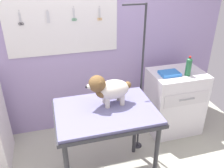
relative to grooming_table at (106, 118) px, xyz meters
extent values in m
cube|color=#A48FC2|center=(-0.12, 1.05, 0.36)|extent=(4.00, 0.06, 2.30)
cube|color=white|center=(-0.25, 1.02, 0.64)|extent=(1.31, 0.02, 0.66)
cylinder|color=gray|center=(-0.70, 1.01, 0.85)|extent=(0.01, 0.02, 0.01)
cube|color=silver|center=(-0.71, 1.00, 0.78)|extent=(0.01, 0.00, 0.11)
cube|color=silver|center=(-0.70, 1.00, 0.78)|extent=(0.01, 0.00, 0.11)
torus|color=black|center=(-0.72, 1.00, 0.71)|extent=(0.03, 0.01, 0.03)
torus|color=black|center=(-0.69, 1.00, 0.71)|extent=(0.03, 0.01, 0.03)
cylinder|color=gray|center=(-0.41, 1.01, 0.84)|extent=(0.01, 0.02, 0.01)
cube|color=silver|center=(-0.41, 1.00, 0.76)|extent=(0.03, 0.01, 0.13)
cylinder|color=gray|center=(-0.12, 1.01, 0.86)|extent=(0.01, 0.02, 0.01)
cube|color=silver|center=(-0.12, 1.00, 0.79)|extent=(0.01, 0.00, 0.11)
cube|color=silver|center=(-0.11, 1.00, 0.79)|extent=(0.01, 0.00, 0.11)
torus|color=#328F58|center=(-0.13, 1.00, 0.72)|extent=(0.03, 0.01, 0.03)
torus|color=#328F58|center=(-0.10, 1.00, 0.72)|extent=(0.03, 0.01, 0.03)
cylinder|color=gray|center=(0.19, 1.01, 0.85)|extent=(0.01, 0.02, 0.01)
cube|color=silver|center=(0.18, 1.00, 0.78)|extent=(0.01, 0.00, 0.11)
cube|color=silver|center=(0.19, 1.00, 0.78)|extent=(0.01, 0.00, 0.11)
torus|color=gold|center=(0.17, 1.00, 0.71)|extent=(0.03, 0.01, 0.03)
torus|color=gold|center=(0.20, 1.00, 0.71)|extent=(0.03, 0.01, 0.03)
cylinder|color=#2D2D33|center=(0.42, -0.28, -0.38)|extent=(0.04, 0.04, 0.81)
cylinder|color=#2D2D33|center=(-0.42, 0.28, -0.38)|extent=(0.04, 0.04, 0.81)
cylinder|color=#2D2D33|center=(0.42, 0.28, -0.38)|extent=(0.04, 0.04, 0.81)
cube|color=#2D2D33|center=(0.00, 0.00, 0.05)|extent=(0.96, 0.69, 0.03)
cube|color=slate|center=(0.00, 0.00, 0.08)|extent=(0.93, 0.67, 0.03)
cylinder|color=#2D2D33|center=(0.50, 0.36, -0.78)|extent=(0.11, 0.11, 0.01)
cylinder|color=#2D2D33|center=(0.50, 0.36, 0.09)|extent=(0.02, 0.02, 1.76)
cylinder|color=#2D2D33|center=(0.38, 0.36, 0.96)|extent=(0.24, 0.02, 0.02)
cylinder|color=silver|center=(0.03, 0.03, 0.14)|extent=(0.05, 0.05, 0.11)
cylinder|color=silver|center=(0.02, 0.13, 0.14)|extent=(0.05, 0.05, 0.11)
cylinder|color=silver|center=(0.17, 0.04, 0.14)|extent=(0.05, 0.05, 0.11)
cylinder|color=silver|center=(0.17, 0.14, 0.14)|extent=(0.05, 0.05, 0.11)
ellipsoid|color=silver|center=(0.09, 0.08, 0.25)|extent=(0.33, 0.22, 0.18)
ellipsoid|color=brown|center=(-0.02, 0.08, 0.24)|extent=(0.12, 0.15, 0.10)
sphere|color=brown|center=(-0.06, 0.08, 0.33)|extent=(0.16, 0.16, 0.16)
ellipsoid|color=silver|center=(-0.13, 0.07, 0.32)|extent=(0.08, 0.06, 0.05)
sphere|color=black|center=(-0.16, 0.07, 0.32)|extent=(0.02, 0.02, 0.02)
ellipsoid|color=brown|center=(-0.04, 0.01, 0.34)|extent=(0.05, 0.04, 0.09)
ellipsoid|color=brown|center=(-0.05, 0.14, 0.34)|extent=(0.05, 0.04, 0.09)
sphere|color=brown|center=(0.24, 0.09, 0.27)|extent=(0.07, 0.07, 0.07)
cube|color=silver|center=(1.09, 0.60, -0.36)|extent=(0.68, 0.52, 0.86)
cube|color=silver|center=(1.09, 0.33, -0.17)|extent=(0.60, 0.01, 0.17)
cylinder|color=#99999E|center=(1.09, 0.32, -0.17)|extent=(0.20, 0.02, 0.02)
cylinder|color=#26683C|center=(1.16, 0.50, 0.18)|extent=(0.07, 0.07, 0.21)
cone|color=#26683C|center=(1.16, 0.50, 0.29)|extent=(0.07, 0.07, 0.02)
cylinder|color=red|center=(1.16, 0.50, 0.31)|extent=(0.03, 0.03, 0.02)
cube|color=#2F77D0|center=(0.95, 0.56, 0.09)|extent=(0.24, 0.18, 0.04)
camera|label=1|loc=(-0.44, -1.80, 1.32)|focal=38.08mm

